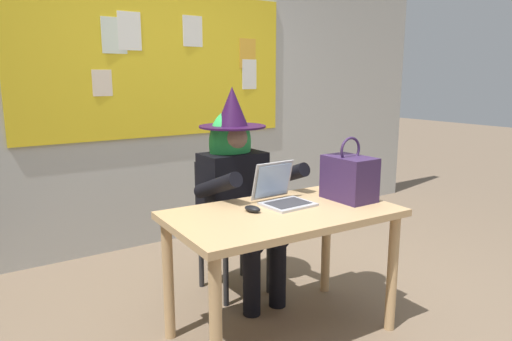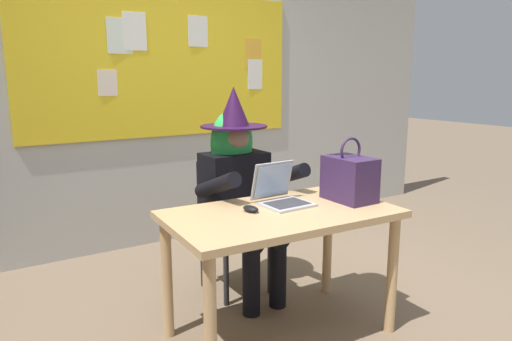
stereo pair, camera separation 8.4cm
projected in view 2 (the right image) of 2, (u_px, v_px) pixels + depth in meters
name	position (u px, v px, depth m)	size (l,w,h in m)	color
ground_plane	(298.00, 334.00, 2.70)	(24.00, 24.00, 0.00)	#75604C
wall_back_bulletin	(163.00, 74.00, 4.00)	(6.24, 2.05, 2.94)	#B2B2AD
desk_main	(281.00, 228.00, 2.59)	(1.28, 0.77, 0.74)	tan
chair_at_desk	(230.00, 218.00, 3.24)	(0.42, 0.42, 0.89)	black
person_costumed	(238.00, 182.00, 3.09)	(0.59, 0.68, 1.39)	black
laptop	(281.00, 195.00, 2.70)	(0.28, 0.30, 0.23)	#B7B7BC
computer_mouse	(251.00, 209.00, 2.54)	(0.06, 0.10, 0.03)	black
handbag	(349.00, 178.00, 2.75)	(0.20, 0.30, 0.38)	#38234C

